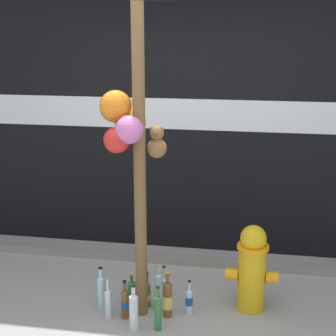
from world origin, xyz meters
The scene contains 16 objects.
building_wall centered at (0.00, 1.82, 1.68)m, with size 10.00×0.21×3.35m.
curb_strip centered at (0.00, 1.35, 0.04)m, with size 8.00×0.12×0.08m, color gray.
memorial_post centered at (-0.20, 0.39, 1.75)m, with size 0.64×0.52×3.07m.
fire_hydrant centered at (0.75, 0.61, 0.38)m, with size 0.44×0.26×0.75m.
bottle_0 centered at (0.08, 0.36, 0.16)m, with size 0.08×0.08×0.41m.
bottle_1 centered at (-0.02, 0.48, 0.17)m, with size 0.07×0.07×0.40m.
bottle_2 centered at (0.25, 0.44, 0.12)m, with size 0.06×0.06×0.30m.
bottle_3 centered at (-0.50, 0.40, 0.16)m, with size 0.06×0.06×0.38m.
bottle_4 centered at (0.03, 0.16, 0.16)m, with size 0.06×0.06×0.38m.
bottle_5 centered at (-0.26, 0.50, 0.11)m, with size 0.07×0.07×0.29m.
bottle_6 centered at (-0.40, 0.26, 0.14)m, with size 0.06×0.06×0.36m.
bottle_7 centered at (-0.12, 0.49, 0.12)m, with size 0.06×0.06×0.32m.
bottle_8 centered at (-0.15, 0.13, 0.17)m, with size 0.07×0.07×0.39m.
bottle_9 centered at (-0.26, 0.28, 0.14)m, with size 0.06×0.06×0.34m.
bottle_10 centered at (0.00, 0.64, 0.12)m, with size 0.06×0.06×0.31m.
litter_1 centered at (-0.88, 1.35, 0.00)m, with size 0.11×0.05×0.01m, color tan.
Camera 1 is at (0.69, -3.31, 2.34)m, focal length 54.28 mm.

